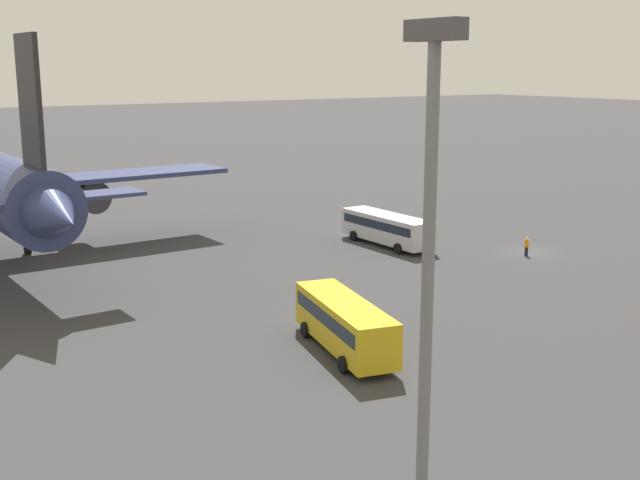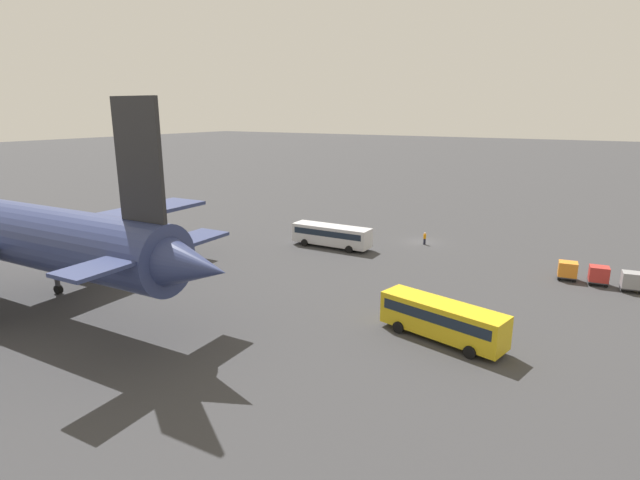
{
  "view_description": "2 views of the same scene",
  "coord_description": "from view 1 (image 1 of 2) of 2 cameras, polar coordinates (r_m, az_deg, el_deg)",
  "views": [
    {
      "loc": [
        -49.88,
        56.09,
        17.06
      ],
      "look_at": [
        -2.99,
        25.26,
        4.79
      ],
      "focal_mm": 45.0,
      "sensor_mm": 36.0,
      "label": 1
    },
    {
      "loc": [
        -22.75,
        66.74,
        18.13
      ],
      "look_at": [
        4.21,
        21.54,
        4.51
      ],
      "focal_mm": 28.0,
      "sensor_mm": 36.0,
      "label": 2
    }
  ],
  "objects": [
    {
      "name": "ground_plane",
      "position": [
        76.98,
        14.65,
        -0.88
      ],
      "size": [
        600.0,
        600.0,
        0.0
      ],
      "primitive_type": "plane",
      "color": "#38383A"
    },
    {
      "name": "worker_person",
      "position": [
        75.44,
        14.48,
        -0.46
      ],
      "size": [
        0.38,
        0.38,
        1.74
      ],
      "color": "#1E1E2D",
      "rests_on": "ground"
    },
    {
      "name": "shuttle_bus_near",
      "position": [
        77.47,
        4.8,
        0.94
      ],
      "size": [
        11.12,
        3.34,
        3.0
      ],
      "rotation": [
        0.0,
        0.0,
        0.01
      ],
      "color": "silver",
      "rests_on": "ground"
    },
    {
      "name": "shuttle_bus_far",
      "position": [
        48.7,
        1.76,
        -5.82
      ],
      "size": [
        10.81,
        4.96,
        3.16
      ],
      "rotation": [
        0.0,
        0.0,
        -0.23
      ],
      "color": "gold",
      "rests_on": "ground"
    },
    {
      "name": "light_pole",
      "position": [
        30.88,
        7.8,
        1.62
      ],
      "size": [
        2.8,
        0.7,
        18.72
      ],
      "color": "slate",
      "rests_on": "ground"
    }
  ]
}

